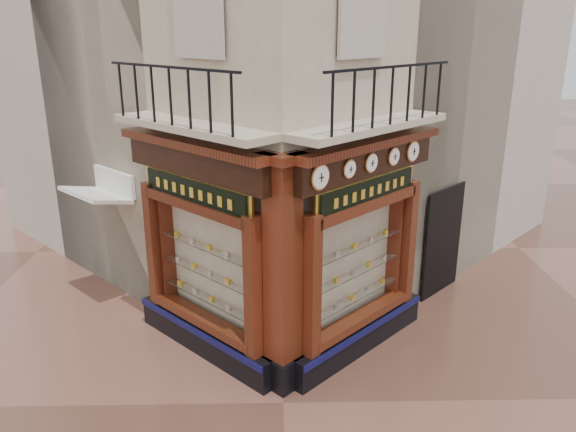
{
  "coord_description": "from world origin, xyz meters",
  "views": [
    {
      "loc": [
        -0.08,
        -7.58,
        5.72
      ],
      "look_at": [
        0.12,
        2.0,
        2.49
      ],
      "focal_mm": 35.0,
      "sensor_mm": 36.0,
      "label": 1
    }
  ],
  "objects_px": {
    "clock_d": "(393,157)",
    "clock_e": "(412,151)",
    "clock_b": "(349,169)",
    "signboard_right": "(368,191)",
    "clock_c": "(371,163)",
    "corner_pilaster": "(283,279)",
    "clock_a": "(320,177)",
    "awning": "(107,301)",
    "signboard_left": "(195,192)"
  },
  "relations": [
    {
      "from": "corner_pilaster",
      "to": "awning",
      "type": "relative_size",
      "value": 2.65
    },
    {
      "from": "clock_b",
      "to": "clock_e",
      "type": "relative_size",
      "value": 0.8
    },
    {
      "from": "clock_d",
      "to": "awning",
      "type": "relative_size",
      "value": 0.21
    },
    {
      "from": "corner_pilaster",
      "to": "awning",
      "type": "distance_m",
      "value": 5.32
    },
    {
      "from": "corner_pilaster",
      "to": "clock_c",
      "type": "bearing_deg",
      "value": -14.59
    },
    {
      "from": "corner_pilaster",
      "to": "clock_a",
      "type": "xyz_separation_m",
      "value": [
        0.55,
        -0.05,
        1.67
      ]
    },
    {
      "from": "clock_a",
      "to": "signboard_left",
      "type": "height_order",
      "value": "clock_a"
    },
    {
      "from": "clock_c",
      "to": "signboard_left",
      "type": "xyz_separation_m",
      "value": [
        -2.92,
        0.16,
        -0.52
      ]
    },
    {
      "from": "clock_a",
      "to": "clock_d",
      "type": "height_order",
      "value": "clock_a"
    },
    {
      "from": "clock_c",
      "to": "awning",
      "type": "distance_m",
      "value": 6.81
    },
    {
      "from": "clock_d",
      "to": "awning",
      "type": "xyz_separation_m",
      "value": [
        -5.76,
        1.81,
        -3.62
      ]
    },
    {
      "from": "clock_c",
      "to": "clock_b",
      "type": "bearing_deg",
      "value": -180.0
    },
    {
      "from": "corner_pilaster",
      "to": "clock_d",
      "type": "relative_size",
      "value": 12.32
    },
    {
      "from": "clock_b",
      "to": "clock_c",
      "type": "relative_size",
      "value": 0.93
    },
    {
      "from": "clock_d",
      "to": "signboard_right",
      "type": "xyz_separation_m",
      "value": [
        -0.46,
        -0.3,
        -0.52
      ]
    },
    {
      "from": "clock_d",
      "to": "signboard_left",
      "type": "xyz_separation_m",
      "value": [
        -3.38,
        -0.3,
        -0.52
      ]
    },
    {
      "from": "corner_pilaster",
      "to": "clock_a",
      "type": "bearing_deg",
      "value": -50.1
    },
    {
      "from": "clock_a",
      "to": "signboard_left",
      "type": "relative_size",
      "value": 0.2
    },
    {
      "from": "clock_b",
      "to": "signboard_right",
      "type": "height_order",
      "value": "clock_b"
    },
    {
      "from": "signboard_left",
      "to": "clock_c",
      "type": "bearing_deg",
      "value": -138.05
    },
    {
      "from": "clock_b",
      "to": "signboard_left",
      "type": "relative_size",
      "value": 0.15
    },
    {
      "from": "clock_e",
      "to": "clock_c",
      "type": "bearing_deg",
      "value": -180.0
    },
    {
      "from": "corner_pilaster",
      "to": "signboard_right",
      "type": "bearing_deg",
      "value": -10.25
    },
    {
      "from": "clock_c",
      "to": "clock_d",
      "type": "relative_size",
      "value": 1.02
    },
    {
      "from": "clock_e",
      "to": "clock_d",
      "type": "bearing_deg",
      "value": -180.0
    },
    {
      "from": "signboard_left",
      "to": "awning",
      "type": "bearing_deg",
      "value": 3.31
    },
    {
      "from": "clock_c",
      "to": "clock_e",
      "type": "height_order",
      "value": "clock_e"
    },
    {
      "from": "clock_b",
      "to": "signboard_left",
      "type": "distance_m",
      "value": 2.63
    },
    {
      "from": "corner_pilaster",
      "to": "clock_e",
      "type": "bearing_deg",
      "value": -8.38
    },
    {
      "from": "clock_c",
      "to": "clock_e",
      "type": "bearing_deg",
      "value": 0.0
    },
    {
      "from": "corner_pilaster",
      "to": "clock_e",
      "type": "distance_m",
      "value": 3.37
    },
    {
      "from": "clock_d",
      "to": "signboard_left",
      "type": "height_order",
      "value": "clock_d"
    },
    {
      "from": "clock_a",
      "to": "signboard_right",
      "type": "bearing_deg",
      "value": 4.54
    },
    {
      "from": "clock_c",
      "to": "signboard_left",
      "type": "relative_size",
      "value": 0.16
    },
    {
      "from": "clock_a",
      "to": "clock_b",
      "type": "bearing_deg",
      "value": -0.0
    },
    {
      "from": "corner_pilaster",
      "to": "clock_b",
      "type": "bearing_deg",
      "value": -21.92
    },
    {
      "from": "clock_a",
      "to": "clock_e",
      "type": "height_order",
      "value": "clock_a"
    },
    {
      "from": "clock_b",
      "to": "corner_pilaster",
      "type": "bearing_deg",
      "value": 158.08
    },
    {
      "from": "clock_a",
      "to": "awning",
      "type": "distance_m",
      "value": 6.52
    },
    {
      "from": "clock_d",
      "to": "clock_e",
      "type": "distance_m",
      "value": 0.61
    },
    {
      "from": "clock_a",
      "to": "awning",
      "type": "bearing_deg",
      "value": 99.1
    },
    {
      "from": "clock_c",
      "to": "clock_e",
      "type": "xyz_separation_m",
      "value": [
        0.89,
        0.89,
        0.0
      ]
    },
    {
      "from": "clock_c",
      "to": "clock_d",
      "type": "height_order",
      "value": "clock_c"
    },
    {
      "from": "clock_c",
      "to": "signboard_left",
      "type": "distance_m",
      "value": 2.97
    },
    {
      "from": "clock_c",
      "to": "signboard_right",
      "type": "xyz_separation_m",
      "value": [
        -0.0,
        0.16,
        -0.52
      ]
    },
    {
      "from": "clock_d",
      "to": "clock_e",
      "type": "xyz_separation_m",
      "value": [
        0.43,
        0.43,
        0.0
      ]
    },
    {
      "from": "clock_b",
      "to": "clock_a",
      "type": "bearing_deg",
      "value": 180.0
    },
    {
      "from": "clock_b",
      "to": "signboard_right",
      "type": "relative_size",
      "value": 0.16
    },
    {
      "from": "clock_b",
      "to": "signboard_right",
      "type": "distance_m",
      "value": 0.87
    },
    {
      "from": "clock_a",
      "to": "signboard_right",
      "type": "height_order",
      "value": "clock_a"
    }
  ]
}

